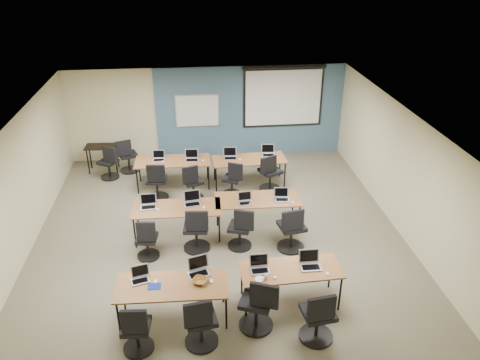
{
  "coord_description": "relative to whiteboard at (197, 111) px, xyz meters",
  "views": [
    {
      "loc": [
        -0.51,
        -8.54,
        5.8
      ],
      "look_at": [
        0.49,
        0.4,
        1.21
      ],
      "focal_mm": 35.0,
      "sensor_mm": 36.0,
      "label": 1
    }
  ],
  "objects": [
    {
      "name": "mouse_9",
      "position": [
        0.06,
        -1.91,
        -0.71
      ],
      "size": [
        0.08,
        0.1,
        0.03
      ],
      "primitive_type": "ellipsoid",
      "rotation": [
        0.0,
        0.0,
        0.23
      ],
      "color": "white",
      "rests_on": "training_table_back_left"
    },
    {
      "name": "task_chair_7",
      "position": [
        1.76,
        -5.01,
        -1.01
      ],
      "size": [
        0.58,
        0.58,
        1.05
      ],
      "rotation": [
        0.0,
        0.0,
        0.18
      ],
      "color": "black",
      "rests_on": "floor"
    },
    {
      "name": "laptop_7",
      "position": [
        1.71,
        -4.12,
        -0.66
      ],
      "size": [
        0.32,
        0.27,
        0.24
      ],
      "rotation": [
        0.0,
        0.0,
        -0.13
      ],
      "color": "#AFAFB6",
      "rests_on": "training_table_mid_right"
    },
    {
      "name": "blue_accent_panel",
      "position": [
        1.55,
        0.04,
        -0.1
      ],
      "size": [
        5.5,
        0.04,
        2.7
      ],
      "primitive_type": "cube",
      "color": "#3D5977",
      "rests_on": "wall_back"
    },
    {
      "name": "laptop_1",
      "position": [
        -0.2,
        -6.5,
        -0.65
      ],
      "size": [
        0.36,
        0.31,
        0.27
      ],
      "rotation": [
        0.0,
        0.0,
        0.31
      ],
      "color": "silver",
      "rests_on": "training_table_front_left"
    },
    {
      "name": "snack_bowl",
      "position": [
        -0.19,
        -6.76,
        -0.68
      ],
      "size": [
        0.38,
        0.38,
        0.07
      ],
      "primitive_type": "imported",
      "rotation": [
        0.0,
        0.0,
        -0.42
      ],
      "color": "brown",
      "rests_on": "training_table_front_left"
    },
    {
      "name": "mouse_4",
      "position": [
        -0.99,
        -4.29,
        -0.71
      ],
      "size": [
        0.08,
        0.11,
        0.03
      ],
      "primitive_type": "ellipsoid",
      "rotation": [
        0.0,
        0.0,
        -0.22
      ],
      "color": "white",
      "rests_on": "training_table_mid_left"
    },
    {
      "name": "laptop_9",
      "position": [
        -0.23,
        -1.8,
        -0.66
      ],
      "size": [
        0.34,
        0.29,
        0.26
      ],
      "rotation": [
        0.0,
        0.0,
        -0.09
      ],
      "color": "#B2B2B3",
      "rests_on": "training_table_back_left"
    },
    {
      "name": "utility_table",
      "position": [
        -2.71,
        -0.65,
        -0.8
      ],
      "size": [
        0.88,
        0.49,
        0.75
      ],
      "rotation": [
        0.0,
        0.0,
        -0.05
      ],
      "color": "black",
      "rests_on": "floor"
    },
    {
      "name": "wall_front",
      "position": [
        0.3,
        -8.93,
        -0.1
      ],
      "size": [
        8.0,
        0.04,
        2.7
      ],
      "primitive_type": "cube",
      "color": "beige",
      "rests_on": "ground"
    },
    {
      "name": "mouse_2",
      "position": [
        1.08,
        -6.79,
        -0.71
      ],
      "size": [
        0.08,
        0.1,
        0.03
      ],
      "primitive_type": "ellipsoid",
      "rotation": [
        0.0,
        0.0,
        0.31
      ],
      "color": "white",
      "rests_on": "training_table_front_right"
    },
    {
      "name": "spare_chair_a",
      "position": [
        -2.01,
        -0.82,
        -1.04
      ],
      "size": [
        0.54,
        0.52,
        1.0
      ],
      "rotation": [
        0.0,
        0.0,
        0.34
      ],
      "color": "black",
      "rests_on": "floor"
    },
    {
      "name": "task_chair_4",
      "position": [
        -1.21,
        -4.98,
        -1.06
      ],
      "size": [
        0.46,
        0.46,
        0.95
      ],
      "rotation": [
        0.0,
        0.0,
        -0.13
      ],
      "color": "black",
      "rests_on": "floor"
    },
    {
      "name": "training_table_front_left",
      "position": [
        -0.65,
        -6.78,
        -0.76
      ],
      "size": [
        1.86,
        0.78,
        0.73
      ],
      "rotation": [
        0.0,
        0.0,
        -0.04
      ],
      "color": "#9D6736",
      "rests_on": "floor"
    },
    {
      "name": "coffee_cup",
      "position": [
        0.93,
        -6.79,
        -0.68
      ],
      "size": [
        0.09,
        0.09,
        0.07
      ],
      "primitive_type": "imported",
      "rotation": [
        0.0,
        0.0,
        0.42
      ],
      "color": "silver",
      "rests_on": "snack_plate"
    },
    {
      "name": "floor",
      "position": [
        0.3,
        -4.43,
        -1.45
      ],
      "size": [
        8.0,
        9.0,
        0.02
      ],
      "primitive_type": "cube",
      "color": "#6B6354",
      "rests_on": "ground"
    },
    {
      "name": "training_table_front_right",
      "position": [
        1.39,
        -6.58,
        -0.77
      ],
      "size": [
        1.76,
        0.74,
        0.73
      ],
      "rotation": [
        0.0,
        0.0,
        0.04
      ],
      "color": "brown",
      "rests_on": "floor"
    },
    {
      "name": "wall_right",
      "position": [
        4.3,
        -4.43,
        -0.1
      ],
      "size": [
        0.04,
        9.0,
        2.7
      ],
      "primitive_type": "cube",
      "color": "beige",
      "rests_on": "ground"
    },
    {
      "name": "snack_plate",
      "position": [
        0.82,
        -6.79,
        -0.71
      ],
      "size": [
        0.2,
        0.2,
        0.01
      ],
      "primitive_type": "cylinder",
      "rotation": [
        0.0,
        0.0,
        0.27
      ],
      "color": "white",
      "rests_on": "training_table_front_right"
    },
    {
      "name": "laptop_0",
      "position": [
        -1.18,
        -6.57,
        -0.66
      ],
      "size": [
        0.3,
        0.26,
        0.23
      ],
      "rotation": [
        0.0,
        0.0,
        0.27
      ],
      "color": "#B1B2BE",
      "rests_on": "training_table_front_left"
    },
    {
      "name": "whiteboard",
      "position": [
        0.0,
        0.0,
        0.0
      ],
      "size": [
        1.28,
        0.03,
        0.98
      ],
      "color": "silver",
      "rests_on": "wall_back"
    },
    {
      "name": "training_table_back_right",
      "position": [
        1.27,
        -1.91,
        -0.76
      ],
      "size": [
        1.92,
        0.8,
        0.73
      ],
      "rotation": [
        0.0,
        0.0,
        0.05
      ],
      "color": "#9D7142",
      "rests_on": "floor"
    },
    {
      "name": "laptop_6",
      "position": [
        0.89,
        -4.19,
        -0.66
      ],
      "size": [
        0.3,
        0.25,
        0.23
      ],
      "rotation": [
        0.0,
        0.0,
        0.1
      ],
      "color": "#A1A1AA",
      "rests_on": "training_table_mid_right"
    },
    {
      "name": "task_chair_2",
      "position": [
        0.74,
        -7.16,
        -1.01
      ],
      "size": [
        0.61,
        0.58,
        1.05
      ],
      "rotation": [
        0.0,
        0.0,
        -0.39
      ],
      "color": "black",
      "rests_on": "floor"
    },
    {
      "name": "training_table_back_left",
      "position": [
        -0.73,
        -1.8,
        -0.76
      ],
      "size": [
        1.94,
        0.81,
        0.73
      ],
      "rotation": [
        0.0,
        0.0,
        -0.02
      ],
      "color": "olive",
      "rests_on": "floor"
    },
    {
      "name": "projector_screen",
      "position": [
        2.5,
        -0.02,
        0.44
      ],
      "size": [
        2.4,
        0.1,
        1.82
      ],
      "color": "black",
      "rests_on": "wall_back"
    },
    {
      "name": "mouse_5",
      "position": [
        -0.02,
        -4.31,
        -0.71
      ],
      "size": [
        0.08,
        0.11,
        0.03
      ],
      "primitive_type": "ellipsoid",
      "rotation": [
        0.0,
        0.0,
        0.23
      ],
      "color": "white",
      "rests_on": "training_table_mid_left"
    },
    {
      "name": "mouse_10",
      "position": [
        1.02,
        -1.94,
        -0.71
      ],
      "size": [
        0.09,
        0.12,
        0.04
      ],
      "primitive_type": "ellipsoid",
      "rotation": [
        0.0,
        0.0,
        0.24
      ],
      "color": "white",
      "rests_on": "training_table_back_right"
    },
    {
      "name": "task_chair_5",
      "position": [
        -0.2,
        -4.8,
        -1.02
      ],
      "size": [
        0.56,
        0.56,
        1.04
      ],
      "rotation": [
        0.0,
        0.0,
        -0.1
      ],
      "color": "black",
      "rests_on": "floor"
    },
    {
      "name": "ceiling",
      "position": [
        0.3,
        -4.43,
        1.25
      ],
      "size": [
        8.0,
        9.0,
        0.02
      ],
      "primitive_type": "cube",
      "color": "white",
      "rests_on": "ground"
    },
    {
      "name": "mouse_6",
      "position": [
        0.98,
        -4.27,
        -0.71
      ],
      "size": [
        0.07,
        0.1,
        0.03
      ],
      "primitive_type": "ellipsoid",
      "rotation": [
        0.0,
        0.0,
        -0.15
      ],
      "color": "white",
      "rests_on": "training_table_mid_right"
    },
    {
      "name": "laptop_2",
      "position": [
        0.85,
        -6.53,
        -0.66
      ],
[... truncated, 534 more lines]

